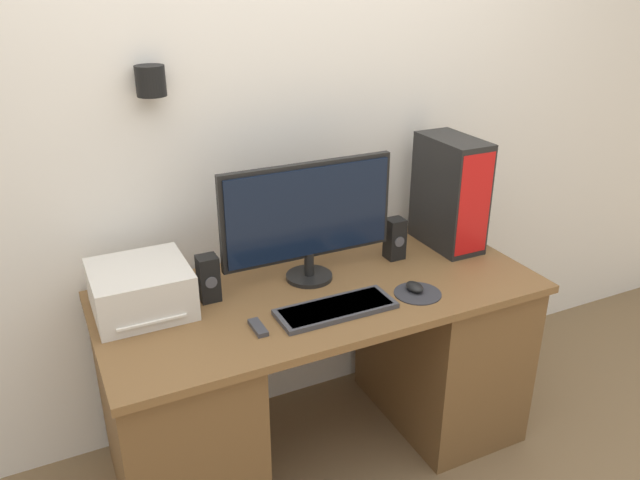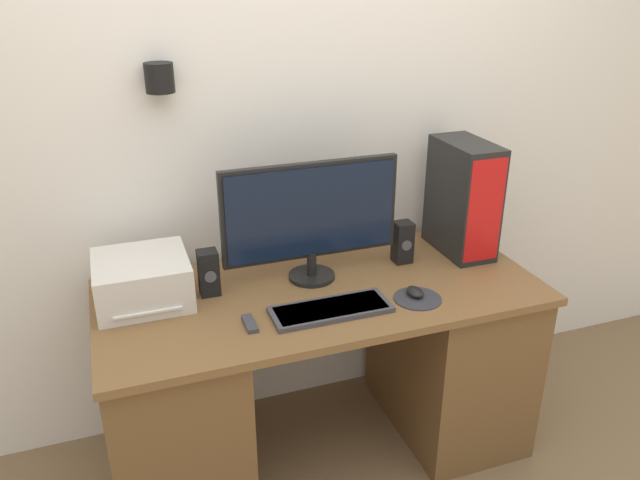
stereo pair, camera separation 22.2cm
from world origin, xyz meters
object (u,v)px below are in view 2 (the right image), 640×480
(computer_tower, at_px, (463,198))
(speaker_left, at_px, (209,273))
(mouse, at_px, (415,292))
(monitor, at_px, (311,215))
(printer, at_px, (142,280))
(remote_control, at_px, (250,324))
(keyboard, at_px, (331,309))
(speaker_right, at_px, (403,242))

(computer_tower, xyz_separation_m, speaker_left, (-1.05, -0.03, -0.15))
(mouse, bearing_deg, monitor, 138.75)
(printer, xyz_separation_m, remote_control, (0.31, -0.30, -0.07))
(computer_tower, xyz_separation_m, remote_control, (-0.97, -0.29, -0.22))
(keyboard, height_order, speaker_right, speaker_right)
(remote_control, bearing_deg, keyboard, -1.08)
(monitor, distance_m, remote_control, 0.47)
(monitor, relative_size, speaker_left, 3.96)
(printer, relative_size, speaker_right, 1.92)
(monitor, relative_size, keyboard, 1.60)
(printer, bearing_deg, remote_control, -43.33)
(monitor, height_order, computer_tower, computer_tower)
(computer_tower, height_order, speaker_right, computer_tower)
(keyboard, relative_size, speaker_right, 2.47)
(monitor, xyz_separation_m, keyboard, (-0.02, -0.27, -0.25))
(mouse, xyz_separation_m, remote_control, (-0.61, 0.01, -0.01))
(printer, height_order, remote_control, printer)
(mouse, bearing_deg, remote_control, 179.53)
(keyboard, distance_m, speaker_left, 0.46)
(keyboard, height_order, computer_tower, computer_tower)
(computer_tower, bearing_deg, mouse, -140.34)
(mouse, bearing_deg, speaker_left, 158.69)
(monitor, distance_m, keyboard, 0.37)
(speaker_right, xyz_separation_m, remote_control, (-0.70, -0.27, -0.08))
(keyboard, xyz_separation_m, mouse, (0.32, 0.00, 0.01))
(mouse, bearing_deg, computer_tower, 39.66)
(monitor, height_order, speaker_right, monitor)
(printer, bearing_deg, speaker_right, -1.26)
(keyboard, relative_size, printer, 1.29)
(monitor, height_order, speaker_left, monitor)
(speaker_left, relative_size, remote_control, 1.61)
(monitor, bearing_deg, mouse, -41.25)
(monitor, relative_size, computer_tower, 1.45)
(keyboard, xyz_separation_m, printer, (-0.60, 0.30, 0.07))
(monitor, bearing_deg, printer, 176.85)
(monitor, relative_size, speaker_right, 3.96)
(computer_tower, distance_m, printer, 1.29)
(printer, distance_m, speaker_left, 0.23)
(mouse, bearing_deg, printer, 161.96)
(monitor, distance_m, printer, 0.65)
(computer_tower, height_order, remote_control, computer_tower)
(monitor, distance_m, speaker_left, 0.43)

